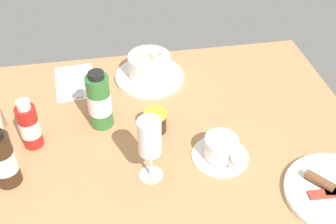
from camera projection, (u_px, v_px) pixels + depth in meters
ground_plane at (158, 143)px, 110.61cm from camera, size 110.00×84.00×3.00cm
porridge_bowl at (150, 68)px, 128.16cm from camera, size 21.46×21.46×9.00cm
cutlery_setting at (75, 82)px, 128.49cm from camera, size 13.28×19.26×0.90cm
coffee_cup at (221, 149)px, 102.90cm from camera, size 14.35×14.35×6.23cm
wine_glass at (150, 140)px, 92.48cm from camera, size 5.79×5.79×17.30cm
jam_jar at (157, 121)px, 110.53cm from camera, size 6.12×6.12×5.98cm
sauce_bottle_red at (29, 126)px, 104.21cm from camera, size 5.19×5.19×14.19cm
sauce_bottle_brown at (3, 160)px, 94.14cm from camera, size 5.97×5.97×15.66cm
sauce_bottle_green at (99, 101)px, 109.26cm from camera, size 6.37×6.37×17.00cm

